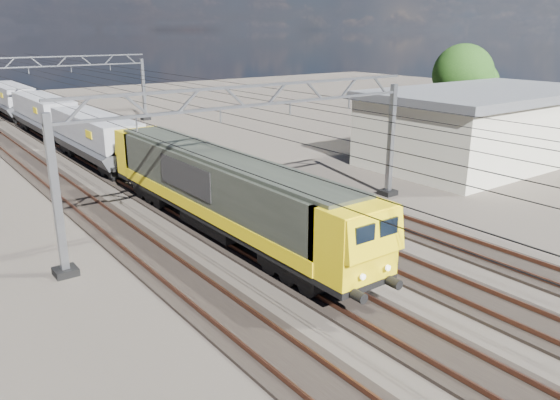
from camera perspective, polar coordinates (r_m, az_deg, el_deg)
ground at (r=24.71m, az=2.99°, el=-5.40°), size 160.00×160.00×0.00m
track_outer_west at (r=21.68m, az=-9.50°, el=-8.82°), size 2.60×140.00×0.30m
track_loco at (r=23.55m, az=-0.79°, el=-6.37°), size 2.60×140.00×0.30m
track_inner_east at (r=25.91m, az=6.41°, el=-4.21°), size 2.60×140.00×0.30m
track_outer_east at (r=28.64m, az=12.31°, el=-2.39°), size 2.60×140.00×0.30m
catenary_gantry_mid at (r=26.59m, az=-2.39°, el=5.09°), size 19.90×0.90×7.11m
catenary_gantry_far at (r=59.60m, az=-22.66°, el=10.61°), size 19.90×0.90×7.11m
overhead_wires at (r=29.63m, az=-6.86°, el=9.86°), size 12.03×140.00×0.53m
locomotive at (r=26.15m, az=-6.28°, el=1.22°), size 2.76×21.10×3.62m
hopper_wagon_lead at (r=42.05m, az=-18.71°, el=6.41°), size 3.38×13.00×3.25m
hopper_wagon_mid at (r=55.59m, az=-23.43°, el=8.37°), size 3.38×13.00×3.25m
hopper_wagon_third at (r=69.40m, az=-26.31°, el=9.53°), size 3.38×13.00×3.25m
industrial_shed at (r=44.02m, az=20.61°, el=7.33°), size 18.60×10.60×5.40m
tree_far at (r=54.90m, az=18.91°, el=12.06°), size 6.00×5.60×8.40m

